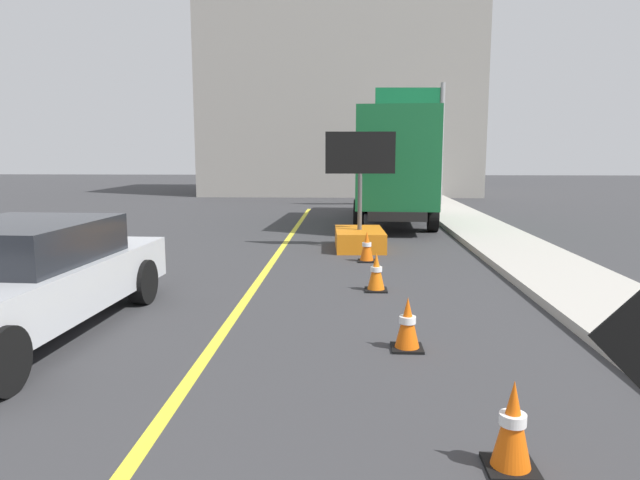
{
  "coord_description": "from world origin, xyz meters",
  "views": [
    {
      "loc": [
        1.55,
        1.13,
        2.22
      ],
      "look_at": [
        1.32,
        5.84,
        1.5
      ],
      "focal_mm": 32.28,
      "sensor_mm": 36.0,
      "label": 1
    }
  ],
  "objects_px": {
    "highway_guide_sign": "(422,123)",
    "traffic_cone_far_lane": "(376,272)",
    "traffic_cone_mid_lane": "(407,324)",
    "arrow_board_trailer": "(360,228)",
    "traffic_cone_near_sign": "(512,426)",
    "box_truck": "(395,164)",
    "traffic_cone_curbside": "(367,247)",
    "pickup_car": "(14,279)"
  },
  "relations": [
    {
      "from": "pickup_car",
      "to": "traffic_cone_curbside",
      "type": "bearing_deg",
      "value": 48.75
    },
    {
      "from": "traffic_cone_near_sign",
      "to": "traffic_cone_mid_lane",
      "type": "bearing_deg",
      "value": 100.89
    },
    {
      "from": "box_truck",
      "to": "pickup_car",
      "type": "xyz_separation_m",
      "value": [
        -5.51,
        -11.81,
        -1.16
      ]
    },
    {
      "from": "arrow_board_trailer",
      "to": "pickup_car",
      "type": "bearing_deg",
      "value": -122.87
    },
    {
      "from": "box_truck",
      "to": "traffic_cone_near_sign",
      "type": "bearing_deg",
      "value": -91.19
    },
    {
      "from": "traffic_cone_curbside",
      "to": "box_truck",
      "type": "bearing_deg",
      "value": 80.95
    },
    {
      "from": "box_truck",
      "to": "highway_guide_sign",
      "type": "xyz_separation_m",
      "value": [
        1.51,
        5.31,
        1.56
      ]
    },
    {
      "from": "traffic_cone_near_sign",
      "to": "box_truck",
      "type": "bearing_deg",
      "value": 88.81
    },
    {
      "from": "highway_guide_sign",
      "to": "traffic_cone_near_sign",
      "type": "xyz_separation_m",
      "value": [
        -1.81,
        -19.9,
        -3.1
      ]
    },
    {
      "from": "traffic_cone_mid_lane",
      "to": "traffic_cone_curbside",
      "type": "xyz_separation_m",
      "value": [
        -0.29,
        5.35,
        0.01
      ]
    },
    {
      "from": "highway_guide_sign",
      "to": "arrow_board_trailer",
      "type": "bearing_deg",
      "value": -104.51
    },
    {
      "from": "traffic_cone_mid_lane",
      "to": "traffic_cone_curbside",
      "type": "relative_size",
      "value": 0.97
    },
    {
      "from": "pickup_car",
      "to": "highway_guide_sign",
      "type": "height_order",
      "value": "highway_guide_sign"
    },
    {
      "from": "arrow_board_trailer",
      "to": "traffic_cone_far_lane",
      "type": "distance_m",
      "value": 4.17
    },
    {
      "from": "traffic_cone_curbside",
      "to": "pickup_car",
      "type": "bearing_deg",
      "value": -131.25
    },
    {
      "from": "highway_guide_sign",
      "to": "traffic_cone_far_lane",
      "type": "relative_size",
      "value": 7.92
    },
    {
      "from": "pickup_car",
      "to": "traffic_cone_far_lane",
      "type": "xyz_separation_m",
      "value": [
        4.51,
        2.52,
        -0.39
      ]
    },
    {
      "from": "arrow_board_trailer",
      "to": "traffic_cone_curbside",
      "type": "bearing_deg",
      "value": -85.77
    },
    {
      "from": "box_truck",
      "to": "highway_guide_sign",
      "type": "bearing_deg",
      "value": 74.16
    },
    {
      "from": "highway_guide_sign",
      "to": "traffic_cone_near_sign",
      "type": "height_order",
      "value": "highway_guide_sign"
    },
    {
      "from": "traffic_cone_far_lane",
      "to": "highway_guide_sign",
      "type": "bearing_deg",
      "value": 80.25
    },
    {
      "from": "arrow_board_trailer",
      "to": "traffic_cone_near_sign",
      "type": "height_order",
      "value": "arrow_board_trailer"
    },
    {
      "from": "traffic_cone_far_lane",
      "to": "arrow_board_trailer",
      "type": "bearing_deg",
      "value": 92.66
    },
    {
      "from": "traffic_cone_curbside",
      "to": "highway_guide_sign",
      "type": "bearing_deg",
      "value": 77.92
    },
    {
      "from": "pickup_car",
      "to": "traffic_cone_mid_lane",
      "type": "xyz_separation_m",
      "value": [
        4.73,
        -0.29,
        -0.4
      ]
    },
    {
      "from": "box_truck",
      "to": "pickup_car",
      "type": "distance_m",
      "value": 13.08
    },
    {
      "from": "arrow_board_trailer",
      "to": "highway_guide_sign",
      "type": "height_order",
      "value": "highway_guide_sign"
    },
    {
      "from": "arrow_board_trailer",
      "to": "traffic_cone_mid_lane",
      "type": "distance_m",
      "value": 6.99
    },
    {
      "from": "highway_guide_sign",
      "to": "traffic_cone_near_sign",
      "type": "distance_m",
      "value": 20.23
    },
    {
      "from": "box_truck",
      "to": "traffic_cone_far_lane",
      "type": "relative_size",
      "value": 12.23
    },
    {
      "from": "traffic_cone_mid_lane",
      "to": "arrow_board_trailer",
      "type": "bearing_deg",
      "value": 93.39
    },
    {
      "from": "box_truck",
      "to": "traffic_cone_curbside",
      "type": "distance_m",
      "value": 7.01
    },
    {
      "from": "pickup_car",
      "to": "traffic_cone_near_sign",
      "type": "relative_size",
      "value": 7.68
    },
    {
      "from": "box_truck",
      "to": "traffic_cone_mid_lane",
      "type": "height_order",
      "value": "box_truck"
    },
    {
      "from": "traffic_cone_mid_lane",
      "to": "traffic_cone_far_lane",
      "type": "bearing_deg",
      "value": 94.47
    },
    {
      "from": "highway_guide_sign",
      "to": "traffic_cone_curbside",
      "type": "height_order",
      "value": "highway_guide_sign"
    },
    {
      "from": "box_truck",
      "to": "traffic_cone_mid_lane",
      "type": "xyz_separation_m",
      "value": [
        -0.78,
        -12.1,
        -1.56
      ]
    },
    {
      "from": "arrow_board_trailer",
      "to": "traffic_cone_mid_lane",
      "type": "xyz_separation_m",
      "value": [
        0.41,
        -6.97,
        -0.18
      ]
    },
    {
      "from": "box_truck",
      "to": "traffic_cone_near_sign",
      "type": "height_order",
      "value": "box_truck"
    },
    {
      "from": "pickup_car",
      "to": "traffic_cone_near_sign",
      "type": "height_order",
      "value": "pickup_car"
    },
    {
      "from": "arrow_board_trailer",
      "to": "highway_guide_sign",
      "type": "relative_size",
      "value": 0.54
    },
    {
      "from": "box_truck",
      "to": "traffic_cone_far_lane",
      "type": "height_order",
      "value": "box_truck"
    }
  ]
}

